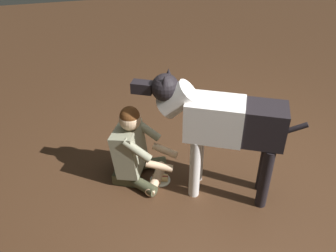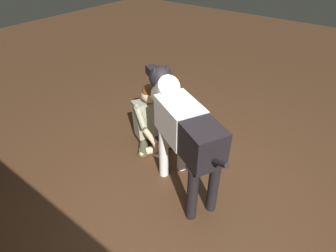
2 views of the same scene
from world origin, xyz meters
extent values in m
plane|color=#432A19|center=(0.00, 0.00, 0.00)|extent=(15.90, 15.90, 0.00)
cube|color=#494B33|center=(1.00, -0.50, 0.06)|extent=(0.37, 0.41, 0.12)
cylinder|color=#494B33|center=(0.79, -0.57, 0.07)|extent=(0.40, 0.13, 0.11)
cylinder|color=beige|center=(0.69, -0.44, 0.06)|extent=(0.23, 0.37, 0.09)
cylinder|color=#494B33|center=(0.93, -0.29, 0.07)|extent=(0.33, 0.38, 0.11)
cylinder|color=beige|center=(0.76, -0.28, 0.06)|extent=(0.27, 0.36, 0.09)
cube|color=gray|center=(0.98, -0.49, 0.36)|extent=(0.43, 0.48, 0.50)
cylinder|color=gray|center=(0.77, -0.58, 0.49)|extent=(0.30, 0.21, 0.24)
cylinder|color=beige|center=(0.62, -0.45, 0.30)|extent=(0.26, 0.22, 0.12)
cylinder|color=gray|center=(0.94, -0.27, 0.49)|extent=(0.30, 0.21, 0.24)
cylinder|color=beige|center=(0.73, -0.22, 0.30)|extent=(0.28, 0.16, 0.12)
sphere|color=beige|center=(0.95, -0.48, 0.71)|extent=(0.21, 0.21, 0.21)
sphere|color=#5A3115|center=(0.95, -0.48, 0.75)|extent=(0.19, 0.19, 0.19)
cylinder|color=silver|center=(0.43, -0.07, 0.32)|extent=(0.10, 0.10, 0.64)
cylinder|color=silver|center=(0.32, -0.28, 0.32)|extent=(0.10, 0.10, 0.64)
cylinder|color=black|center=(-0.15, 0.22, 0.32)|extent=(0.10, 0.10, 0.64)
cylinder|color=black|center=(-0.25, 0.02, 0.32)|extent=(0.10, 0.10, 0.64)
cube|color=silver|center=(0.25, -0.11, 0.83)|extent=(0.61, 0.53, 0.37)
cube|color=black|center=(-0.10, 0.07, 0.83)|extent=(0.54, 0.48, 0.35)
cylinder|color=silver|center=(0.55, -0.27, 0.99)|extent=(0.43, 0.38, 0.37)
sphere|color=black|center=(0.65, -0.32, 1.09)|extent=(0.25, 0.25, 0.25)
cube|color=black|center=(0.83, -0.42, 1.07)|extent=(0.22, 0.19, 0.10)
cone|color=black|center=(0.67, -0.25, 1.18)|extent=(0.12, 0.12, 0.11)
cone|color=black|center=(0.60, -0.38, 1.18)|extent=(0.12, 0.12, 0.11)
cylinder|color=black|center=(-0.31, 0.18, 0.79)|extent=(0.31, 0.19, 0.22)
cylinder|color=white|center=(0.70, -0.35, 0.01)|extent=(0.21, 0.21, 0.01)
cylinder|color=#E9C682|center=(0.69, -0.37, 0.04)|extent=(0.17, 0.09, 0.05)
cylinder|color=#E9C682|center=(0.71, -0.33, 0.04)|extent=(0.17, 0.09, 0.05)
cylinder|color=maroon|center=(0.70, -0.35, 0.04)|extent=(0.17, 0.08, 0.04)
camera|label=1|loc=(1.33, 2.35, 2.51)|focal=38.07mm
camera|label=2|loc=(-1.00, 1.73, 2.33)|focal=29.27mm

